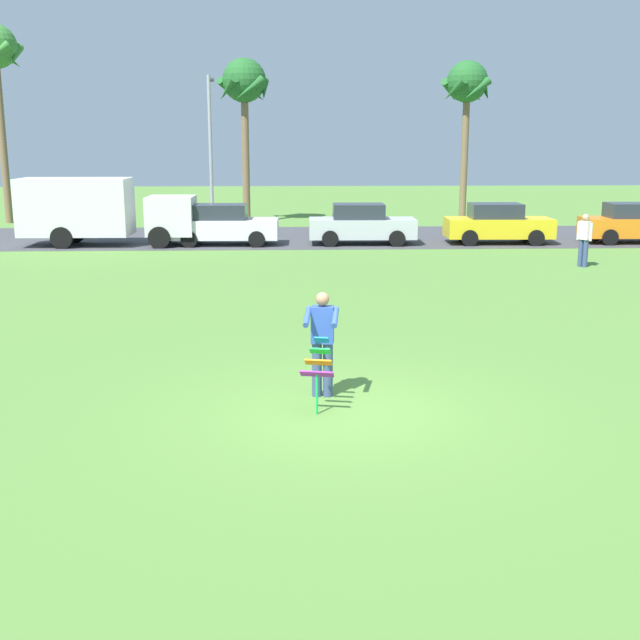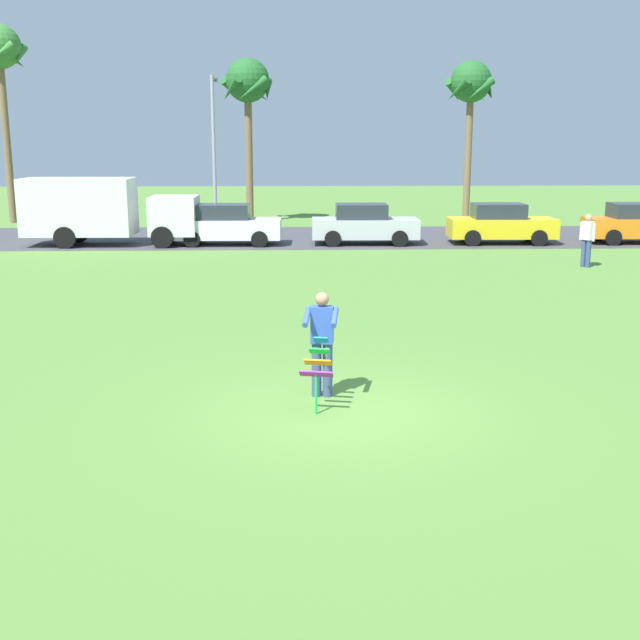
{
  "view_description": "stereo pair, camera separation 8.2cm",
  "coord_description": "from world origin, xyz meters",
  "px_view_note": "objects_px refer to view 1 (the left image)",
  "views": [
    {
      "loc": [
        -0.82,
        -11.74,
        4.12
      ],
      "look_at": [
        -0.29,
        1.73,
        1.05
      ],
      "focal_mm": 44.86,
      "sensor_mm": 36.0,
      "label": 1
    },
    {
      "loc": [
        -0.74,
        -11.74,
        4.12
      ],
      "look_at": [
        -0.29,
        1.73,
        1.05
      ],
      "focal_mm": 44.86,
      "sensor_mm": 36.0,
      "label": 2
    }
  ],
  "objects_px": {
    "parked_car_silver": "(361,225)",
    "palm_tree_right_near": "(244,87)",
    "palm_tree_centre_far": "(467,88)",
    "parked_truck_white_box": "(97,210)",
    "parked_car_yellow": "(498,224)",
    "person_kite_flyer": "(322,340)",
    "parked_car_white": "(224,225)",
    "parked_car_orange": "(635,224)",
    "kite_held": "(318,364)",
    "streetlight_pole": "(211,141)",
    "person_walker_near": "(584,239)"
  },
  "relations": [
    {
      "from": "parked_car_silver",
      "to": "palm_tree_right_near",
      "type": "bearing_deg",
      "value": 120.51
    },
    {
      "from": "palm_tree_right_near",
      "to": "palm_tree_centre_far",
      "type": "xyz_separation_m",
      "value": [
        11.28,
        2.07,
        0.1
      ]
    },
    {
      "from": "parked_car_silver",
      "to": "parked_truck_white_box",
      "type": "bearing_deg",
      "value": -179.99
    },
    {
      "from": "parked_car_silver",
      "to": "parked_car_yellow",
      "type": "relative_size",
      "value": 1.0
    },
    {
      "from": "person_kite_flyer",
      "to": "parked_car_yellow",
      "type": "bearing_deg",
      "value": 67.82
    },
    {
      "from": "parked_car_white",
      "to": "parked_car_orange",
      "type": "distance_m",
      "value": 16.49
    },
    {
      "from": "kite_held",
      "to": "parked_car_yellow",
      "type": "bearing_deg",
      "value": 68.3
    },
    {
      "from": "kite_held",
      "to": "streetlight_pole",
      "type": "height_order",
      "value": "streetlight_pole"
    },
    {
      "from": "parked_car_white",
      "to": "parked_car_orange",
      "type": "relative_size",
      "value": 1.0
    },
    {
      "from": "parked_car_yellow",
      "to": "streetlight_pole",
      "type": "distance_m",
      "value": 14.36
    },
    {
      "from": "kite_held",
      "to": "parked_car_orange",
      "type": "xyz_separation_m",
      "value": [
        13.49,
        19.91,
        0.03
      ]
    },
    {
      "from": "parked_car_yellow",
      "to": "streetlight_pole",
      "type": "xyz_separation_m",
      "value": [
        -12.01,
        7.17,
        3.22
      ]
    },
    {
      "from": "parked_car_silver",
      "to": "parked_car_yellow",
      "type": "distance_m",
      "value": 5.47
    },
    {
      "from": "person_kite_flyer",
      "to": "parked_car_orange",
      "type": "relative_size",
      "value": 0.41
    },
    {
      "from": "parked_car_yellow",
      "to": "palm_tree_centre_far",
      "type": "bearing_deg",
      "value": 85.42
    },
    {
      "from": "palm_tree_right_near",
      "to": "palm_tree_centre_far",
      "type": "relative_size",
      "value": 0.99
    },
    {
      "from": "parked_car_white",
      "to": "streetlight_pole",
      "type": "relative_size",
      "value": 0.61
    },
    {
      "from": "parked_car_silver",
      "to": "palm_tree_right_near",
      "type": "distance_m",
      "value": 11.35
    },
    {
      "from": "parked_car_orange",
      "to": "parked_car_yellow",
      "type": "bearing_deg",
      "value": -180.0
    },
    {
      "from": "kite_held",
      "to": "parked_car_yellow",
      "type": "distance_m",
      "value": 21.43
    },
    {
      "from": "palm_tree_right_near",
      "to": "person_walker_near",
      "type": "distance_m",
      "value": 19.43
    },
    {
      "from": "kite_held",
      "to": "parked_car_white",
      "type": "xyz_separation_m",
      "value": [
        -2.99,
        19.91,
        0.03
      ]
    },
    {
      "from": "parked_truck_white_box",
      "to": "palm_tree_right_near",
      "type": "xyz_separation_m",
      "value": [
        5.39,
        8.43,
        5.12
      ]
    },
    {
      "from": "kite_held",
      "to": "parked_car_yellow",
      "type": "relative_size",
      "value": 0.26
    },
    {
      "from": "kite_held",
      "to": "person_walker_near",
      "type": "height_order",
      "value": "person_walker_near"
    },
    {
      "from": "parked_truck_white_box",
      "to": "parked_car_silver",
      "type": "distance_m",
      "value": 10.37
    },
    {
      "from": "person_kite_flyer",
      "to": "person_walker_near",
      "type": "distance_m",
      "value": 16.03
    },
    {
      "from": "parked_truck_white_box",
      "to": "palm_tree_centre_far",
      "type": "distance_m",
      "value": 20.37
    },
    {
      "from": "palm_tree_centre_far",
      "to": "person_kite_flyer",
      "type": "bearing_deg",
      "value": -106.28
    },
    {
      "from": "parked_car_silver",
      "to": "streetlight_pole",
      "type": "distance_m",
      "value": 10.23
    },
    {
      "from": "parked_car_yellow",
      "to": "person_walker_near",
      "type": "bearing_deg",
      "value": -77.99
    },
    {
      "from": "parked_car_orange",
      "to": "palm_tree_centre_far",
      "type": "xyz_separation_m",
      "value": [
        -4.73,
        10.49,
        5.86
      ]
    },
    {
      "from": "parked_truck_white_box",
      "to": "palm_tree_centre_far",
      "type": "xyz_separation_m",
      "value": [
        16.67,
        10.49,
        5.22
      ]
    },
    {
      "from": "person_kite_flyer",
      "to": "palm_tree_centre_far",
      "type": "relative_size",
      "value": 0.22
    },
    {
      "from": "person_kite_flyer",
      "to": "palm_tree_right_near",
      "type": "xyz_separation_m",
      "value": [
        -2.6,
        27.64,
        5.58
      ]
    },
    {
      "from": "parked_truck_white_box",
      "to": "parked_car_orange",
      "type": "xyz_separation_m",
      "value": [
        21.39,
        0.0,
        -0.64
      ]
    },
    {
      "from": "parked_car_yellow",
      "to": "palm_tree_right_near",
      "type": "xyz_separation_m",
      "value": [
        -10.44,
        8.42,
        5.76
      ]
    },
    {
      "from": "person_kite_flyer",
      "to": "parked_car_silver",
      "type": "xyz_separation_m",
      "value": [
        2.36,
        19.22,
        -0.18
      ]
    },
    {
      "from": "kite_held",
      "to": "parked_car_yellow",
      "type": "xyz_separation_m",
      "value": [
        7.92,
        19.91,
        0.03
      ]
    },
    {
      "from": "parked_truck_white_box",
      "to": "palm_tree_right_near",
      "type": "distance_m",
      "value": 11.24
    },
    {
      "from": "kite_held",
      "to": "streetlight_pole",
      "type": "relative_size",
      "value": 0.16
    },
    {
      "from": "parked_car_white",
      "to": "parked_car_silver",
      "type": "xyz_separation_m",
      "value": [
        5.44,
        -0.0,
        0.0
      ]
    },
    {
      "from": "parked_car_silver",
      "to": "palm_tree_centre_far",
      "type": "height_order",
      "value": "palm_tree_centre_far"
    },
    {
      "from": "parked_car_white",
      "to": "parked_car_yellow",
      "type": "bearing_deg",
      "value": 0.0
    },
    {
      "from": "parked_car_silver",
      "to": "palm_tree_centre_far",
      "type": "bearing_deg",
      "value": 58.96
    },
    {
      "from": "palm_tree_right_near",
      "to": "palm_tree_centre_far",
      "type": "bearing_deg",
      "value": 10.38
    },
    {
      "from": "palm_tree_right_near",
      "to": "kite_held",
      "type": "bearing_deg",
      "value": -84.93
    },
    {
      "from": "parked_car_yellow",
      "to": "person_walker_near",
      "type": "distance_m",
      "value": 6.17
    },
    {
      "from": "streetlight_pole",
      "to": "palm_tree_right_near",
      "type": "bearing_deg",
      "value": 38.53
    },
    {
      "from": "person_kite_flyer",
      "to": "streetlight_pole",
      "type": "xyz_separation_m",
      "value": [
        -4.18,
        26.39,
        3.05
      ]
    }
  ]
}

